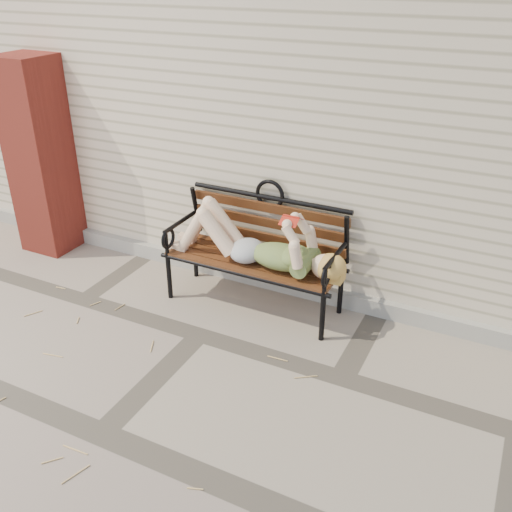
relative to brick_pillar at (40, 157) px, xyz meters
The scene contains 7 objects.
ground 2.62m from the brick_pillar, 18.06° to the right, with size 80.00×80.00×0.00m, color gray.
house_wall 3.26m from the brick_pillar, 44.37° to the left, with size 8.00×4.00×3.00m, color beige.
foundation_strip 2.49m from the brick_pillar, ahead, with size 8.00×0.10×0.15m, color gray.
brick_pillar is the anchor object (origin of this frame).
garden_bench 2.52m from the brick_pillar, ahead, with size 1.69×0.67×1.09m.
reading_woman 2.53m from the brick_pillar, ahead, with size 1.59×0.36×0.50m.
straw_scatter 2.48m from the brick_pillar, 39.21° to the right, with size 2.80×1.72×0.01m.
Camera 1 is at (2.17, -3.30, 2.80)m, focal length 40.00 mm.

